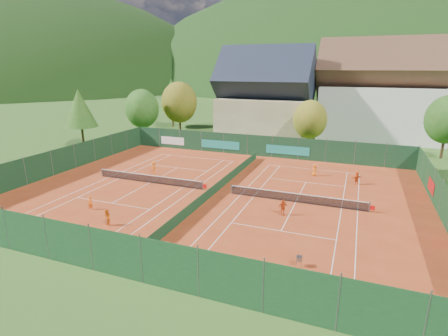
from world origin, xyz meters
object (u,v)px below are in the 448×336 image
at_px(chalet, 265,100).
at_px(ball_hopper, 299,258).
at_px(player_left_mid, 107,218).
at_px(player_left_near, 90,203).
at_px(player_left_far, 154,168).
at_px(player_right_far_a, 314,170).
at_px(hotel_block_a, 381,96).
at_px(player_right_near, 283,207).
at_px(player_right_far_b, 357,178).

xyz_separation_m(chalet, ball_hopper, (13.12, -40.90, -6.07)).
bearing_deg(player_left_mid, chalet, 118.30).
distance_m(player_left_near, player_left_mid, 4.19).
relative_size(chalet, player_left_far, 10.57).
relative_size(player_left_mid, player_right_far_a, 0.99).
height_order(player_left_far, player_right_far_a, player_left_far).
height_order(hotel_block_a, player_left_mid, hotel_block_a).
bearing_deg(player_left_near, player_left_mid, -42.55).
height_order(ball_hopper, player_left_near, player_left_near).
relative_size(chalet, player_right_near, 11.07).
height_order(player_left_mid, player_right_far_a, player_right_far_a).
distance_m(ball_hopper, player_right_near, 7.98).
bearing_deg(player_right_far_b, hotel_block_a, -138.17).
distance_m(ball_hopper, player_left_near, 19.06).
relative_size(player_left_near, player_right_far_b, 0.88).
bearing_deg(chalet, ball_hopper, -72.22).
bearing_deg(player_left_mid, player_right_far_a, 86.37).
height_order(ball_hopper, player_right_far_a, player_right_far_a).
distance_m(ball_hopper, player_right_far_a, 20.08).
height_order(hotel_block_a, ball_hopper, hotel_block_a).
bearing_deg(player_right_far_b, player_left_mid, 2.08).
height_order(hotel_block_a, player_left_near, hotel_block_a).
distance_m(player_right_near, player_right_far_b, 12.43).
height_order(ball_hopper, player_right_far_b, player_right_far_b).
relative_size(ball_hopper, player_left_far, 0.52).
bearing_deg(player_left_far, ball_hopper, 134.77).
bearing_deg(ball_hopper, chalet, 107.78).
bearing_deg(player_right_far_a, player_right_near, 86.86).
height_order(player_right_far_a, player_right_far_b, player_right_far_b).
xyz_separation_m(player_right_near, player_right_far_a, (1.08, 12.49, -0.03)).
height_order(player_right_near, player_right_far_b, player_right_near).
distance_m(hotel_block_a, player_right_far_b, 29.26).
relative_size(player_left_near, player_left_mid, 0.90).
distance_m(chalet, player_left_mid, 40.98).
distance_m(chalet, player_right_far_b, 28.23).
bearing_deg(player_right_near, player_left_near, 162.44).
height_order(chalet, player_right_far_b, chalet).
bearing_deg(player_right_near, player_right_far_b, 28.08).
distance_m(chalet, player_right_far_a, 24.59).
xyz_separation_m(ball_hopper, player_right_near, (-2.65, 7.53, 0.18)).
distance_m(player_left_mid, player_right_far_b, 25.83).
bearing_deg(ball_hopper, player_left_near, 172.16).
bearing_deg(player_left_mid, player_left_far, 138.46).
distance_m(chalet, hotel_block_a, 19.94).
relative_size(chalet, ball_hopper, 20.25).
bearing_deg(hotel_block_a, player_left_mid, -114.50).
relative_size(player_left_near, player_right_far_a, 0.89).
xyz_separation_m(hotel_block_a, ball_hopper, (-5.88, -46.90, -6.83)).
height_order(hotel_block_a, player_left_far, hotel_block_a).
bearing_deg(player_left_near, chalet, 70.35).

